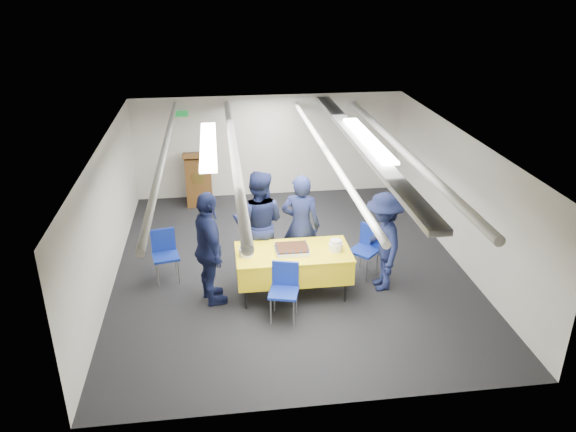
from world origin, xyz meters
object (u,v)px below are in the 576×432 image
at_px(sheet_cake, 292,249).
at_px(chair_right, 367,245).
at_px(podium, 199,178).
at_px(sailor_c, 209,249).
at_px(serving_table, 293,263).
at_px(chair_left, 165,250).
at_px(sailor_a, 301,226).
at_px(sailor_b, 259,224).
at_px(sailor_d, 383,242).
at_px(chair_near, 284,285).

height_order(sheet_cake, chair_right, chair_right).
height_order(podium, sailor_c, sailor_c).
bearing_deg(sheet_cake, serving_table, 34.92).
xyz_separation_m(chair_left, sailor_a, (2.28, -0.13, 0.36)).
bearing_deg(sailor_b, chair_right, -172.62).
distance_m(sailor_b, sailor_d, 2.07).
bearing_deg(chair_left, sailor_b, -0.75).
bearing_deg(chair_left, sailor_d, -12.24).
bearing_deg(podium, serving_table, -68.90).
xyz_separation_m(chair_right, sailor_a, (-1.12, 0.13, 0.36)).
height_order(chair_near, sailor_a, sailor_a).
distance_m(chair_left, sailor_a, 2.31).
bearing_deg(sailor_b, podium, -56.97).
height_order(serving_table, chair_left, chair_left).
bearing_deg(sailor_b, sailor_a, -173.67).
xyz_separation_m(podium, sailor_a, (1.76, -3.32, 0.28)).
height_order(chair_near, chair_left, same).
height_order(serving_table, sailor_a, sailor_a).
distance_m(sheet_cake, podium, 4.28).
distance_m(sheet_cake, chair_near, 0.68).
distance_m(sheet_cake, sailor_d, 1.48).
bearing_deg(sailor_a, serving_table, 88.39).
xyz_separation_m(serving_table, sailor_c, (-1.30, -0.05, 0.36)).
height_order(sailor_c, sailor_d, sailor_c).
bearing_deg(sailor_c, chair_left, 26.78).
relative_size(chair_left, sailor_d, 0.53).
distance_m(podium, sailor_d, 4.96).
distance_m(sheet_cake, chair_left, 2.21).
relative_size(serving_table, chair_right, 2.08).
distance_m(serving_table, sheet_cake, 0.26).
relative_size(sailor_c, sailor_d, 1.11).
height_order(chair_left, sailor_a, sailor_a).
bearing_deg(chair_right, sailor_a, 173.20).
height_order(chair_near, sailor_d, sailor_d).
relative_size(chair_right, sailor_d, 0.53).
bearing_deg(podium, chair_near, -73.89).
relative_size(sheet_cake, sailor_d, 0.32).
distance_m(sailor_a, sailor_b, 0.71).
bearing_deg(sailor_a, sailor_c, 41.92).
relative_size(serving_table, sheet_cake, 3.43).
bearing_deg(sailor_a, chair_left, 13.71).
bearing_deg(chair_right, sailor_c, -167.69).
height_order(chair_near, chair_right, same).
bearing_deg(chair_right, chair_near, -144.17).
relative_size(sheet_cake, chair_near, 0.61).
height_order(chair_right, sailor_d, sailor_d).
distance_m(chair_near, chair_left, 2.31).
height_order(serving_table, chair_right, chair_right).
distance_m(sailor_a, sailor_d, 1.39).
bearing_deg(podium, sailor_d, -52.96).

